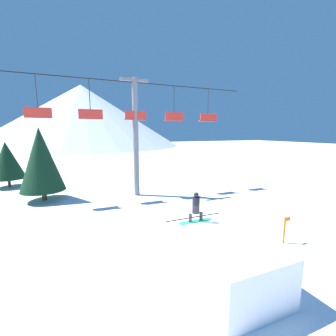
% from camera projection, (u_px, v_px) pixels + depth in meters
% --- Properties ---
extents(ground_plane, '(220.00, 220.00, 0.00)m').
position_uv_depth(ground_plane, '(194.00, 279.00, 8.59)').
color(ground_plane, white).
extents(mountain_ridge, '(74.79, 74.79, 23.47)m').
position_uv_depth(mountain_ridge, '(82.00, 116.00, 88.03)').
color(mountain_ridge, silver).
rests_on(mountain_ridge, ground_plane).
extents(snow_ramp, '(2.76, 4.34, 1.76)m').
position_uv_depth(snow_ramp, '(222.00, 259.00, 8.35)').
color(snow_ramp, white).
rests_on(snow_ramp, ground_plane).
extents(snowboarder, '(1.52, 0.31, 1.30)m').
position_uv_depth(snowboarder, '(196.00, 208.00, 9.53)').
color(snowboarder, '#1E9E6B').
rests_on(snowboarder, snow_ramp).
extents(chairlift, '(21.08, 0.49, 10.00)m').
position_uv_depth(chairlift, '(136.00, 129.00, 19.09)').
color(chairlift, slate).
rests_on(chairlift, ground_plane).
extents(pine_tree_near, '(3.41, 3.41, 5.95)m').
position_uv_depth(pine_tree_near, '(41.00, 159.00, 17.98)').
color(pine_tree_near, '#4C3823').
rests_on(pine_tree_near, ground_plane).
extents(pine_tree_far, '(3.19, 3.19, 4.61)m').
position_uv_depth(pine_tree_far, '(7.00, 160.00, 22.53)').
color(pine_tree_far, '#4C3823').
rests_on(pine_tree_far, ground_plane).
extents(trail_marker, '(0.41, 0.10, 1.36)m').
position_uv_depth(trail_marker, '(285.00, 229.00, 11.28)').
color(trail_marker, orange).
rests_on(trail_marker, ground_plane).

